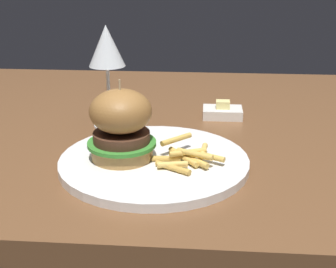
{
  "coord_description": "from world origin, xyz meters",
  "views": [
    {
      "loc": [
        0.06,
        -0.9,
        1.05
      ],
      "look_at": [
        -0.0,
        -0.19,
        0.78
      ],
      "focal_mm": 50.0,
      "sensor_mm": 36.0,
      "label": 1
    }
  ],
  "objects": [
    {
      "name": "main_plate",
      "position": [
        -0.02,
        -0.22,
        0.75
      ],
      "size": [
        0.3,
        0.3,
        0.01
      ],
      "primitive_type": "cylinder",
      "color": "white",
      "rests_on": "dining_table"
    },
    {
      "name": "dining_table",
      "position": [
        0.0,
        0.0,
        0.66
      ],
      "size": [
        1.38,
        0.89,
        0.74
      ],
      "color": "brown",
      "rests_on": "ground"
    },
    {
      "name": "burger_sandwich",
      "position": [
        -0.07,
        -0.22,
        0.81
      ],
      "size": [
        0.11,
        0.11,
        0.13
      ],
      "color": "#B78447",
      "rests_on": "main_plate"
    },
    {
      "name": "butter_dish",
      "position": [
        0.1,
        0.04,
        0.75
      ],
      "size": [
        0.08,
        0.06,
        0.04
      ],
      "color": "white",
      "rests_on": "dining_table"
    },
    {
      "name": "fries_pile",
      "position": [
        0.03,
        -0.23,
        0.77
      ],
      "size": [
        0.12,
        0.12,
        0.03
      ],
      "color": "gold",
      "rests_on": "main_plate"
    },
    {
      "name": "wine_glass",
      "position": [
        -0.13,
        -0.04,
        0.89
      ],
      "size": [
        0.07,
        0.07,
        0.2
      ],
      "color": "silver",
      "rests_on": "dining_table"
    }
  ]
}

